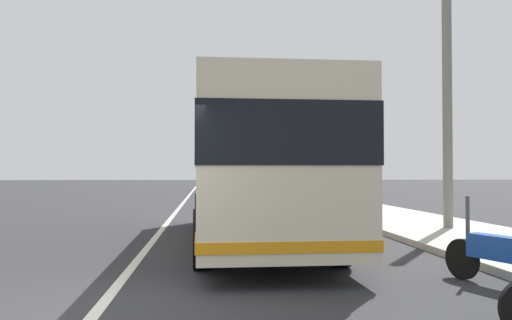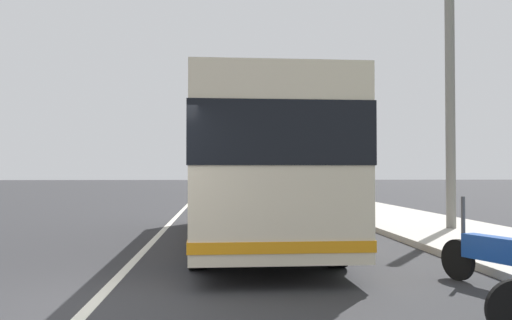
% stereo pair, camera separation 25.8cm
% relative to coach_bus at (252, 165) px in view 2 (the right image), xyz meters
% --- Properties ---
extents(ground_plane, '(220.00, 220.00, 0.00)m').
position_rel_coach_bus_xyz_m(ground_plane, '(-5.88, 2.29, -1.78)').
color(ground_plane, '#2D2D30').
extents(sidewalk_curb, '(110.00, 3.60, 0.14)m').
position_rel_coach_bus_xyz_m(sidewalk_curb, '(4.12, -5.23, -1.71)').
color(sidewalk_curb, '#B2ADA3').
rests_on(sidewalk_curb, ground).
extents(lane_divider_line, '(110.00, 0.16, 0.01)m').
position_rel_coach_bus_xyz_m(lane_divider_line, '(4.12, 2.29, -1.77)').
color(lane_divider_line, silver).
rests_on(lane_divider_line, ground).
extents(coach_bus, '(10.47, 2.77, 3.14)m').
position_rel_coach_bus_xyz_m(coach_bus, '(0.00, 0.00, 0.00)').
color(coach_bus, beige).
rests_on(coach_bus, ground).
extents(motorcycle_mid_row, '(2.03, 0.79, 1.25)m').
position_rel_coach_bus_xyz_m(motorcycle_mid_row, '(-5.24, -3.05, -1.31)').
color(motorcycle_mid_row, black).
rests_on(motorcycle_mid_row, ground).
extents(car_behind_bus, '(4.02, 2.07, 1.47)m').
position_rel_coach_bus_xyz_m(car_behind_bus, '(30.50, 0.32, -1.08)').
color(car_behind_bus, '#2D7238').
rests_on(car_behind_bus, ground).
extents(car_side_street, '(4.47, 2.01, 1.36)m').
position_rel_coach_bus_xyz_m(car_side_street, '(23.25, -0.31, -1.13)').
color(car_side_street, silver).
rests_on(car_side_street, ground).
extents(utility_pole, '(0.25, 0.25, 6.71)m').
position_rel_coach_bus_xyz_m(utility_pole, '(1.46, -5.36, 1.58)').
color(utility_pole, slate).
rests_on(utility_pole, ground).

